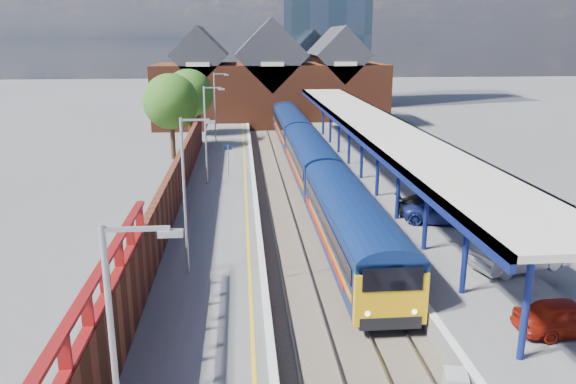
# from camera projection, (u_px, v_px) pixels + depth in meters

# --- Properties ---
(ground) EXTENTS (240.00, 240.00, 0.00)m
(ground) POSITION_uv_depth(u_px,v_px,m) (288.00, 171.00, 49.09)
(ground) COLOR #5B5B5E
(ground) RESTS_ON ground
(ballast_bed) EXTENTS (6.00, 76.00, 0.06)m
(ballast_bed) POSITION_uv_depth(u_px,v_px,m) (299.00, 203.00, 39.48)
(ballast_bed) COLOR #473D33
(ballast_bed) RESTS_ON ground
(rails) EXTENTS (4.51, 76.00, 0.14)m
(rails) POSITION_uv_depth(u_px,v_px,m) (299.00, 201.00, 39.45)
(rails) COLOR slate
(rails) RESTS_ON ground
(left_platform) EXTENTS (5.00, 76.00, 1.00)m
(left_platform) POSITION_uv_depth(u_px,v_px,m) (221.00, 198.00, 38.90)
(left_platform) COLOR #565659
(left_platform) RESTS_ON ground
(right_platform) EXTENTS (6.00, 76.00, 1.00)m
(right_platform) POSITION_uv_depth(u_px,v_px,m) (383.00, 194.00, 39.84)
(right_platform) COLOR #565659
(right_platform) RESTS_ON ground
(coping_left) EXTENTS (0.30, 76.00, 0.05)m
(coping_left) POSITION_uv_depth(u_px,v_px,m) (255.00, 190.00, 38.96)
(coping_left) COLOR silver
(coping_left) RESTS_ON left_platform
(coping_right) EXTENTS (0.30, 76.00, 0.05)m
(coping_right) POSITION_uv_depth(u_px,v_px,m) (344.00, 188.00, 39.47)
(coping_right) COLOR silver
(coping_right) RESTS_ON right_platform
(yellow_line) EXTENTS (0.14, 76.00, 0.01)m
(yellow_line) POSITION_uv_depth(u_px,v_px,m) (246.00, 190.00, 38.91)
(yellow_line) COLOR yellow
(yellow_line) RESTS_ON left_platform
(train) EXTENTS (2.87, 65.90, 3.45)m
(train) POSITION_uv_depth(u_px,v_px,m) (300.00, 139.00, 52.47)
(train) COLOR #0B1E51
(train) RESTS_ON ground
(canopy) EXTENTS (4.50, 52.00, 4.48)m
(canopy) POSITION_uv_depth(u_px,v_px,m) (373.00, 124.00, 40.42)
(canopy) COLOR navy
(canopy) RESTS_ON right_platform
(lamp_post_a) EXTENTS (1.48, 0.18, 7.00)m
(lamp_post_a) POSITION_uv_depth(u_px,v_px,m) (123.00, 373.00, 10.74)
(lamp_post_a) COLOR #A5A8AA
(lamp_post_a) RESTS_ON left_platform
(lamp_post_b) EXTENTS (1.48, 0.18, 7.00)m
(lamp_post_b) POSITION_uv_depth(u_px,v_px,m) (187.00, 187.00, 24.19)
(lamp_post_b) COLOR #A5A8AA
(lamp_post_b) RESTS_ON left_platform
(lamp_post_c) EXTENTS (1.48, 0.18, 7.00)m
(lamp_post_c) POSITION_uv_depth(u_px,v_px,m) (207.00, 129.00, 39.57)
(lamp_post_c) COLOR #A5A8AA
(lamp_post_c) RESTS_ON left_platform
(lamp_post_d) EXTENTS (1.48, 0.18, 7.00)m
(lamp_post_d) POSITION_uv_depth(u_px,v_px,m) (216.00, 104.00, 54.95)
(lamp_post_d) COLOR #A5A8AA
(lamp_post_d) RESTS_ON left_platform
(platform_sign) EXTENTS (0.55, 0.08, 2.50)m
(platform_sign) POSITION_uv_depth(u_px,v_px,m) (228.00, 155.00, 42.21)
(platform_sign) COLOR #A5A8AA
(platform_sign) RESTS_ON left_platform
(brick_wall) EXTENTS (0.35, 50.00, 3.86)m
(brick_wall) POSITION_uv_depth(u_px,v_px,m) (170.00, 197.00, 31.97)
(brick_wall) COLOR #612C19
(brick_wall) RESTS_ON left_platform
(station_building) EXTENTS (30.00, 12.12, 13.78)m
(station_building) POSITION_uv_depth(u_px,v_px,m) (270.00, 83.00, 74.56)
(station_building) COLOR #612C19
(station_building) RESTS_ON ground
(tree_near) EXTENTS (5.20, 5.20, 8.10)m
(tree_near) POSITION_uv_depth(u_px,v_px,m) (172.00, 103.00, 52.52)
(tree_near) COLOR #382314
(tree_near) RESTS_ON ground
(tree_far) EXTENTS (5.20, 5.20, 8.10)m
(tree_far) POSITION_uv_depth(u_px,v_px,m) (190.00, 95.00, 60.29)
(tree_far) COLOR #382314
(tree_far) RESTS_ON ground
(parked_car_red) EXTENTS (3.82, 1.66, 1.28)m
(parked_car_red) POSITION_uv_depth(u_px,v_px,m) (568.00, 316.00, 19.94)
(parked_car_red) COLOR maroon
(parked_car_red) RESTS_ON right_platform
(parked_car_silver) EXTENTS (4.89, 2.84, 1.52)m
(parked_car_silver) POSITION_uv_depth(u_px,v_px,m) (520.00, 254.00, 25.40)
(parked_car_silver) COLOR #A1A1A5
(parked_car_silver) RESTS_ON right_platform
(parked_car_dark) EXTENTS (4.52, 2.18, 1.27)m
(parked_car_dark) POSITION_uv_depth(u_px,v_px,m) (433.00, 206.00, 33.19)
(parked_car_dark) COLOR black
(parked_car_dark) RESTS_ON right_platform
(parked_car_blue) EXTENTS (5.13, 3.45, 1.31)m
(parked_car_blue) POSITION_uv_depth(u_px,v_px,m) (445.00, 212.00, 32.00)
(parked_car_blue) COLOR navy
(parked_car_blue) RESTS_ON right_platform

